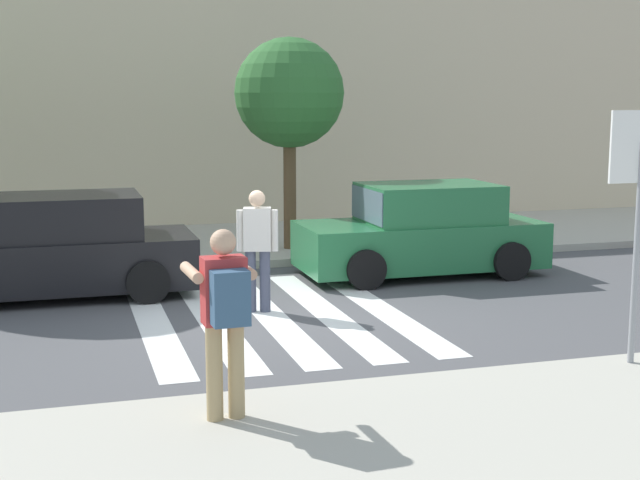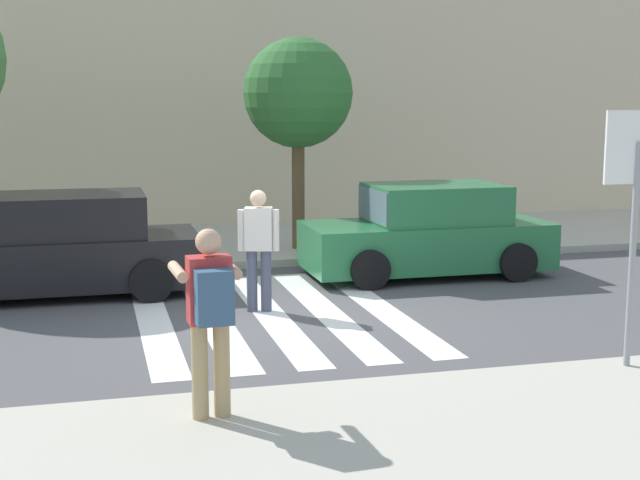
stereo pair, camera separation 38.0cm
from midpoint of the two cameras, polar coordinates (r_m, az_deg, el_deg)
name	(u,v)px [view 1 (the left image)]	position (r m, az deg, el deg)	size (l,w,h in m)	color
ground_plane	(274,319)	(12.23, -3.87, -5.08)	(120.00, 120.00, 0.00)	#4C4C4F
sidewalk_far	(204,245)	(18.00, -8.06, -0.30)	(60.00, 4.80, 0.14)	#B2AD9E
building_facade_far	(172,81)	(22.12, -9.97, 9.99)	(56.00, 4.00, 6.74)	beige
crosswalk_stripe_0	(154,324)	(12.18, -11.47, -5.28)	(0.44, 5.20, 0.01)	silver
crosswalk_stripe_1	(213,320)	(12.27, -7.74, -5.07)	(0.44, 5.20, 0.01)	silver
crosswalk_stripe_2	(270,315)	(12.41, -4.07, -4.84)	(0.44, 5.20, 0.01)	silver
crosswalk_stripe_3	(326,312)	(12.60, -0.51, -4.61)	(0.44, 5.20, 0.01)	silver
crosswalk_stripe_4	(379,308)	(12.84, 2.93, -4.36)	(0.44, 5.20, 0.01)	silver
stop_sign	(640,181)	(9.95, 18.76, 3.62)	(0.76, 0.08, 2.73)	gray
photographer_with_backpack	(225,308)	(7.92, -7.48, -4.33)	(0.61, 0.86, 1.72)	tan
pedestrian_crossing	(257,244)	(12.47, -4.90, -0.24)	(0.56, 0.33, 1.72)	#474C60
parked_car_black	(59,249)	(14.06, -17.10, -0.57)	(4.10, 1.92, 1.55)	black
parked_car_green	(422,232)	(15.17, 5.85, 0.48)	(4.10, 1.92, 1.55)	#236B3D
street_tree_center	(289,94)	(16.79, -2.64, 9.30)	(2.05, 2.05, 3.96)	brown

